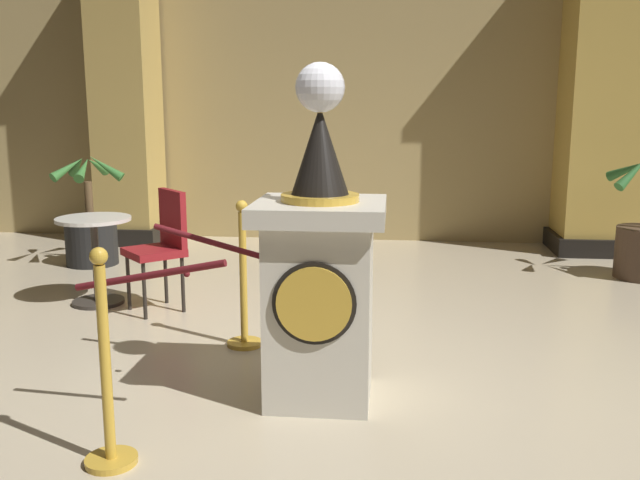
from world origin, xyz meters
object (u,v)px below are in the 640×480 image
object	(u,v)px
pedestal_clock	(320,274)
cafe_table	(95,249)
potted_palm_left	(91,232)
cafe_chair_red	(162,239)
stanchion_far	(107,391)
stanchion_near	(244,296)

from	to	relation	value
pedestal_clock	cafe_table	world-z (taller)	pedestal_clock
potted_palm_left	cafe_chair_red	xyz separation A→B (m)	(1.27, -1.48, 0.23)
potted_palm_left	cafe_table	bearing A→B (deg)	-64.46
stanchion_far	cafe_chair_red	size ratio (longest dim) A/B	1.06
pedestal_clock	cafe_chair_red	xyz separation A→B (m)	(-1.42, 1.57, -0.14)
potted_palm_left	stanchion_near	bearing A→B (deg)	-47.29
stanchion_near	stanchion_far	world-z (taller)	stanchion_far
stanchion_far	cafe_chair_red	distance (m)	2.48
pedestal_clock	cafe_table	size ratio (longest dim) A/B	2.54
pedestal_clock	stanchion_far	size ratio (longest dim) A/B	1.81
cafe_chair_red	cafe_table	bearing A→B (deg)	170.75
stanchion_near	cafe_chair_red	size ratio (longest dim) A/B	1.05
potted_palm_left	cafe_table	world-z (taller)	potted_palm_left
pedestal_clock	cafe_chair_red	distance (m)	2.12
potted_palm_left	cafe_table	xyz separation A→B (m)	(0.66, -1.38, 0.12)
cafe_table	stanchion_far	bearing A→B (deg)	-65.35
pedestal_clock	potted_palm_left	size ratio (longest dim) A/B	1.59
pedestal_clock	stanchion_near	xyz separation A→B (m)	(-0.60, 0.79, -0.37)
cafe_table	cafe_chair_red	bearing A→B (deg)	-9.25
pedestal_clock	cafe_table	xyz separation A→B (m)	(-2.03, 1.67, -0.25)
pedestal_clock	stanchion_far	xyz separation A→B (m)	(-0.88, -0.84, -0.36)
stanchion_far	cafe_table	xyz separation A→B (m)	(-1.15, 2.51, 0.11)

